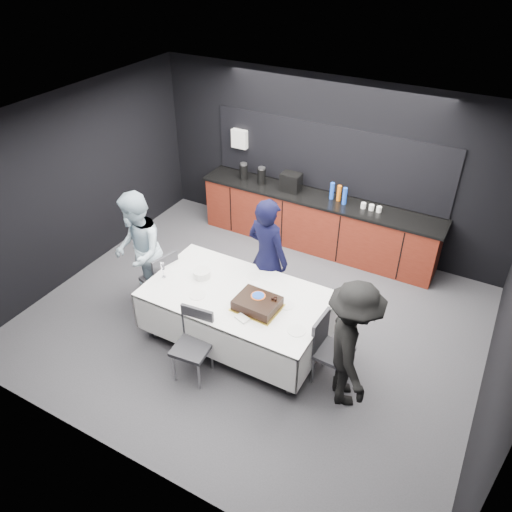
{
  "coord_description": "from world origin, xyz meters",
  "views": [
    {
      "loc": [
        2.58,
        -4.58,
        4.74
      ],
      "look_at": [
        0.0,
        0.1,
        1.05
      ],
      "focal_mm": 35.0,
      "sensor_mm": 36.0,
      "label": 1
    }
  ],
  "objects_px": {
    "cake_assembly": "(257,303)",
    "champagne_flute": "(163,267)",
    "person_right": "(352,346)",
    "person_center": "(267,258)",
    "person_left": "(138,252)",
    "chair_near": "(195,339)",
    "chair_right": "(328,345)",
    "plate_stack": "(202,274)",
    "chair_left": "(162,276)",
    "party_table": "(237,302)"
  },
  "relations": [
    {
      "from": "party_table",
      "to": "chair_near",
      "type": "xyz_separation_m",
      "value": [
        -0.16,
        -0.73,
        -0.11
      ]
    },
    {
      "from": "cake_assembly",
      "to": "champagne_flute",
      "type": "height_order",
      "value": "champagne_flute"
    },
    {
      "from": "chair_left",
      "to": "chair_near",
      "type": "bearing_deg",
      "value": -36.19
    },
    {
      "from": "person_right",
      "to": "chair_right",
      "type": "bearing_deg",
      "value": 34.16
    },
    {
      "from": "party_table",
      "to": "chair_near",
      "type": "distance_m",
      "value": 0.76
    },
    {
      "from": "champagne_flute",
      "to": "person_center",
      "type": "height_order",
      "value": "person_center"
    },
    {
      "from": "cake_assembly",
      "to": "person_center",
      "type": "xyz_separation_m",
      "value": [
        -0.32,
        0.87,
        0.04
      ]
    },
    {
      "from": "cake_assembly",
      "to": "person_center",
      "type": "height_order",
      "value": "person_center"
    },
    {
      "from": "chair_right",
      "to": "person_left",
      "type": "relative_size",
      "value": 0.53
    },
    {
      "from": "party_table",
      "to": "person_center",
      "type": "height_order",
      "value": "person_center"
    },
    {
      "from": "plate_stack",
      "to": "chair_right",
      "type": "xyz_separation_m",
      "value": [
        1.85,
        -0.14,
        -0.3
      ]
    },
    {
      "from": "champagne_flute",
      "to": "person_center",
      "type": "distance_m",
      "value": 1.4
    },
    {
      "from": "chair_right",
      "to": "person_center",
      "type": "bearing_deg",
      "value": 146.89
    },
    {
      "from": "party_table",
      "to": "person_left",
      "type": "xyz_separation_m",
      "value": [
        -1.6,
        0.02,
        0.24
      ]
    },
    {
      "from": "plate_stack",
      "to": "person_left",
      "type": "relative_size",
      "value": 0.13
    },
    {
      "from": "plate_stack",
      "to": "person_center",
      "type": "height_order",
      "value": "person_center"
    },
    {
      "from": "party_table",
      "to": "champagne_flute",
      "type": "relative_size",
      "value": 10.36
    },
    {
      "from": "plate_stack",
      "to": "chair_near",
      "type": "bearing_deg",
      "value": -62.75
    },
    {
      "from": "person_center",
      "to": "person_left",
      "type": "height_order",
      "value": "person_center"
    },
    {
      "from": "person_center",
      "to": "chair_left",
      "type": "bearing_deg",
      "value": 39.13
    },
    {
      "from": "person_center",
      "to": "person_right",
      "type": "relative_size",
      "value": 1.08
    },
    {
      "from": "plate_stack",
      "to": "chair_near",
      "type": "relative_size",
      "value": 0.25
    },
    {
      "from": "chair_near",
      "to": "cake_assembly",
      "type": "bearing_deg",
      "value": 49.27
    },
    {
      "from": "chair_right",
      "to": "person_right",
      "type": "bearing_deg",
      "value": -27.19
    },
    {
      "from": "party_table",
      "to": "chair_left",
      "type": "xyz_separation_m",
      "value": [
        -1.27,
        0.08,
        -0.11
      ]
    },
    {
      "from": "person_right",
      "to": "person_center",
      "type": "bearing_deg",
      "value": 29.41
    },
    {
      "from": "chair_right",
      "to": "person_left",
      "type": "distance_m",
      "value": 2.89
    },
    {
      "from": "cake_assembly",
      "to": "chair_left",
      "type": "relative_size",
      "value": 0.61
    },
    {
      "from": "person_left",
      "to": "party_table",
      "type": "bearing_deg",
      "value": 49.91
    },
    {
      "from": "person_center",
      "to": "party_table",
      "type": "bearing_deg",
      "value": 99.17
    },
    {
      "from": "party_table",
      "to": "cake_assembly",
      "type": "height_order",
      "value": "cake_assembly"
    },
    {
      "from": "cake_assembly",
      "to": "plate_stack",
      "type": "xyz_separation_m",
      "value": [
        -0.94,
        0.2,
        -0.02
      ]
    },
    {
      "from": "chair_left",
      "to": "person_left",
      "type": "height_order",
      "value": "person_left"
    },
    {
      "from": "cake_assembly",
      "to": "person_right",
      "type": "relative_size",
      "value": 0.34
    },
    {
      "from": "chair_right",
      "to": "champagne_flute",
      "type": "bearing_deg",
      "value": -177.23
    },
    {
      "from": "chair_right",
      "to": "chair_near",
      "type": "bearing_deg",
      "value": -154.94
    },
    {
      "from": "person_center",
      "to": "chair_near",
      "type": "bearing_deg",
      "value": 94.41
    },
    {
      "from": "chair_near",
      "to": "person_right",
      "type": "relative_size",
      "value": 0.56
    },
    {
      "from": "person_left",
      "to": "person_right",
      "type": "bearing_deg",
      "value": 46.35
    },
    {
      "from": "cake_assembly",
      "to": "person_left",
      "type": "distance_m",
      "value": 1.96
    },
    {
      "from": "party_table",
      "to": "person_left",
      "type": "distance_m",
      "value": 1.62
    },
    {
      "from": "chair_near",
      "to": "person_right",
      "type": "height_order",
      "value": "person_right"
    },
    {
      "from": "chair_near",
      "to": "person_left",
      "type": "bearing_deg",
      "value": 152.28
    },
    {
      "from": "party_table",
      "to": "chair_right",
      "type": "height_order",
      "value": "chair_right"
    },
    {
      "from": "person_left",
      "to": "chair_near",
      "type": "bearing_deg",
      "value": 23.05
    },
    {
      "from": "champagne_flute",
      "to": "chair_near",
      "type": "height_order",
      "value": "champagne_flute"
    },
    {
      "from": "plate_stack",
      "to": "person_center",
      "type": "relative_size",
      "value": 0.13
    },
    {
      "from": "person_center",
      "to": "person_left",
      "type": "distance_m",
      "value": 1.79
    },
    {
      "from": "chair_right",
      "to": "chair_left",
      "type": "bearing_deg",
      "value": 176.87
    },
    {
      "from": "party_table",
      "to": "chair_right",
      "type": "xyz_separation_m",
      "value": [
        1.27,
        -0.06,
        -0.11
      ]
    }
  ]
}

